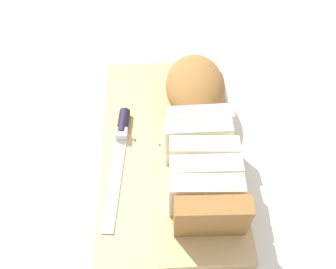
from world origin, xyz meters
The scene contains 8 objects.
ground_plane centered at (0.00, 0.00, 0.00)m, with size 3.00×3.00×0.00m, color silver.
cutting_board centered at (0.00, 0.00, 0.01)m, with size 0.45×0.25×0.02m, color tan.
bread_loaf centered at (-0.01, 0.06, 0.07)m, with size 0.38×0.14×0.09m.
bread_knife centered at (-0.02, -0.09, 0.03)m, with size 0.25×0.05×0.02m.
crumb_near_knife centered at (0.02, 0.00, 0.03)m, with size 0.00×0.00×0.00m, color tan.
crumb_near_loaf centered at (-0.02, -0.06, 0.03)m, with size 0.00×0.00×0.00m, color tan.
crumb_stray_left centered at (0.03, 0.02, 0.03)m, with size 0.01×0.01×0.01m, color tan.
crumb_stray_right centered at (0.00, -0.02, 0.03)m, with size 0.00×0.00×0.00m, color tan.
Camera 1 is at (0.40, -0.04, 0.58)m, focal length 39.60 mm.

